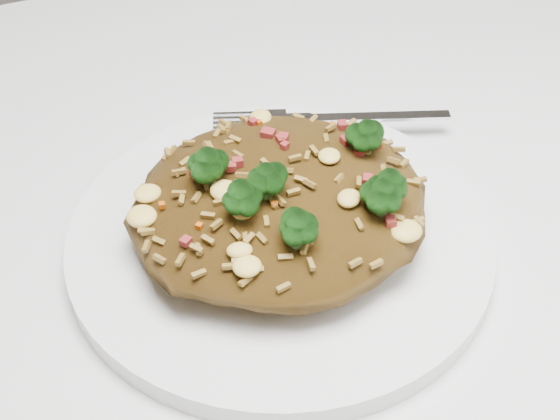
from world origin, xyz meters
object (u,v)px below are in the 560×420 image
(fried_rice, at_px, (281,194))
(dining_table, at_px, (175,420))
(fork, at_px, (343,118))
(plate, at_px, (280,238))

(fried_rice, bearing_deg, dining_table, -161.15)
(dining_table, relative_size, fried_rice, 7.04)
(fried_rice, height_order, fork, fried_rice)
(dining_table, relative_size, plate, 4.84)
(plate, relative_size, fork, 1.58)
(dining_table, distance_m, fried_rice, 0.16)
(fried_rice, bearing_deg, fork, 44.52)
(plate, distance_m, fried_rice, 0.03)
(dining_table, xyz_separation_m, fried_rice, (0.08, 0.03, 0.13))
(fried_rice, xyz_separation_m, fork, (0.08, 0.08, -0.03))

